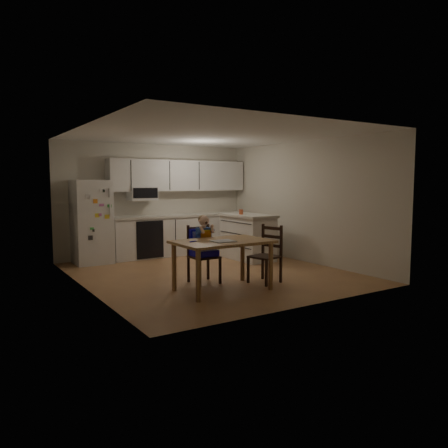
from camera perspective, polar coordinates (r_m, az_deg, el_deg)
The scene contains 10 objects.
room at distance 8.27m, azimuth -3.39°, elevation 2.67°, with size 4.52×5.01×2.51m.
refrigerator at distance 9.26m, azimuth -16.90°, elevation 0.27°, with size 0.72×0.70×1.70m, color silver.
kitchen_run at distance 10.08m, azimuth -5.74°, elevation 1.06°, with size 3.37×0.62×2.15m.
kitchen_island at distance 9.37m, azimuth 3.09°, elevation -1.65°, with size 0.69×1.31×0.97m.
red_cup at distance 9.28m, azimuth 2.24°, elevation 1.60°, with size 0.09×0.09×0.11m, color #B74D2A.
dining_table at distance 6.66m, azimuth -0.19°, elevation -3.06°, with size 1.44×0.92×0.77m.
napkin at distance 6.53m, azimuth -0.09°, elevation -2.25°, with size 0.32×0.28×0.01m, color #AEAEB3.
toddler_spoon at distance 6.50m, azimuth -4.12°, elevation -2.29°, with size 0.02×0.02×0.12m, color #120CB9.
chair_booster at distance 7.18m, azimuth -2.82°, elevation -2.36°, with size 0.42×0.42×1.12m.
chair_side at distance 7.28m, azimuth 5.81°, elevation -3.39°, with size 0.51×0.51×0.95m.
Camera 1 is at (-4.00, -6.74, 1.66)m, focal length 35.00 mm.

